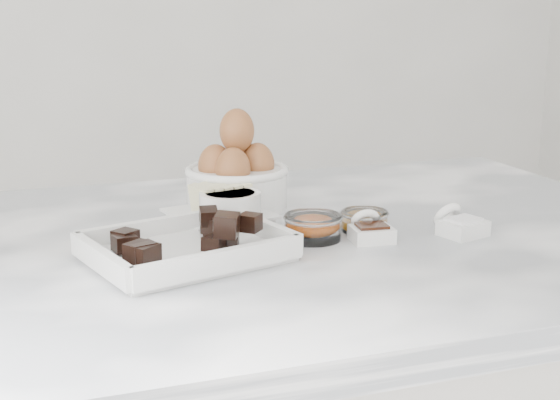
% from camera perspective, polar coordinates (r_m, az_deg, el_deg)
% --- Properties ---
extents(marble_slab, '(1.20, 0.80, 0.04)m').
position_cam_1_polar(marble_slab, '(1.10, -0.47, -3.48)').
color(marble_slab, white).
rests_on(marble_slab, cabinet).
extents(chocolate_dish, '(0.28, 0.24, 0.06)m').
position_cam_1_polar(chocolate_dish, '(0.98, -6.84, -2.94)').
color(chocolate_dish, white).
rests_on(chocolate_dish, marble_slab).
extents(butter_plate, '(0.16, 0.16, 0.06)m').
position_cam_1_polar(butter_plate, '(1.15, -4.55, -0.58)').
color(butter_plate, white).
rests_on(butter_plate, marble_slab).
extents(sugar_ramekin, '(0.09, 0.09, 0.05)m').
position_cam_1_polar(sugar_ramekin, '(1.12, -3.66, -0.63)').
color(sugar_ramekin, white).
rests_on(sugar_ramekin, marble_slab).
extents(egg_bowl, '(0.16, 0.16, 0.16)m').
position_cam_1_polar(egg_bowl, '(1.23, -3.19, 1.78)').
color(egg_bowl, white).
rests_on(egg_bowl, marble_slab).
extents(honey_bowl, '(0.07, 0.07, 0.03)m').
position_cam_1_polar(honey_bowl, '(1.11, 6.20, -1.50)').
color(honey_bowl, white).
rests_on(honey_bowl, marble_slab).
extents(zest_bowl, '(0.08, 0.08, 0.04)m').
position_cam_1_polar(zest_bowl, '(1.06, 2.42, -1.90)').
color(zest_bowl, white).
rests_on(zest_bowl, marble_slab).
extents(vanilla_spoon, '(0.06, 0.07, 0.04)m').
position_cam_1_polar(vanilla_spoon, '(1.07, 6.60, -2.20)').
color(vanilla_spoon, white).
rests_on(vanilla_spoon, marble_slab).
extents(salt_spoon, '(0.07, 0.08, 0.05)m').
position_cam_1_polar(salt_spoon, '(1.11, 12.96, -1.73)').
color(salt_spoon, white).
rests_on(salt_spoon, marble_slab).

